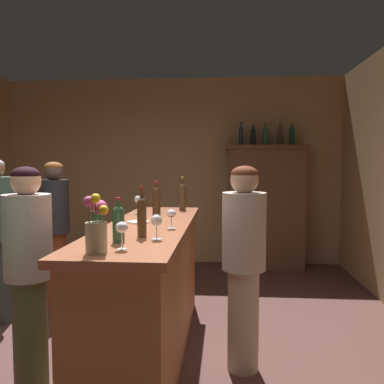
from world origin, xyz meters
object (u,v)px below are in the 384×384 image
object	(u,v)px
wine_bottle_rose	(98,220)
bar_counter	(149,289)
wine_bottle_riesling	(142,215)
wine_glass_rear	(157,221)
wine_glass_mid	(171,215)
display_bottle_midleft	(253,136)
display_bottle_center	(265,136)
patron_tall	(55,225)
wine_glass_front	(122,228)
display_bottle_midright	(280,136)
cheese_plate	(139,222)
patron_redhead	(28,268)
flower_arrangement	(96,227)
wine_bottle_merlot	(182,195)
display_bottle_right	(292,135)
wine_bottle_chardonnay	(118,222)
bartender	(244,258)
wine_glass_spare	(138,201)
display_bottle_left	(241,135)
display_cabinet	(266,205)

from	to	relation	value
wine_bottle_rose	bar_counter	bearing A→B (deg)	76.87
wine_bottle_riesling	wine_glass_rear	bearing A→B (deg)	-33.44
bar_counter	wine_glass_mid	size ratio (longest dim) A/B	16.90
display_bottle_midleft	display_bottle_center	distance (m)	0.18
display_bottle_midleft	patron_tall	xyz separation A→B (m)	(-2.23, -1.77, -1.06)
wine_glass_front	display_bottle_midright	bearing A→B (deg)	69.81
cheese_plate	patron_tall	world-z (taller)	patron_tall
cheese_plate	wine_glass_mid	bearing A→B (deg)	-41.35
patron_redhead	display_bottle_center	bearing A→B (deg)	0.64
bar_counter	wine_bottle_rose	xyz separation A→B (m)	(-0.17, -0.73, 0.66)
flower_arrangement	wine_bottle_merlot	bearing A→B (deg)	82.76
patron_tall	patron_redhead	xyz separation A→B (m)	(0.51, -1.58, -0.03)
display_bottle_right	patron_tall	bearing A→B (deg)	-147.48
cheese_plate	wine_bottle_riesling	bearing A→B (deg)	-75.69
display_bottle_center	wine_glass_rear	bearing A→B (deg)	-106.53
wine_bottle_chardonnay	bartender	size ratio (longest dim) A/B	0.18
wine_glass_mid	wine_glass_rear	bearing A→B (deg)	-95.09
wine_glass_spare	patron_tall	xyz separation A→B (m)	(-0.99, 0.38, -0.31)
cheese_plate	display_bottle_left	xyz separation A→B (m)	(0.93, 2.73, 0.88)
bar_counter	wine_bottle_chardonnay	size ratio (longest dim) A/B	8.76
wine_bottle_merlot	bar_counter	bearing A→B (deg)	-100.05
flower_arrangement	display_bottle_midright	world-z (taller)	display_bottle_midright
bar_counter	display_bottle_left	distance (m)	3.25
wine_glass_spare	display_bottle_midleft	size ratio (longest dim) A/B	0.58
wine_bottle_chardonnay	patron_tall	world-z (taller)	patron_tall
flower_arrangement	patron_redhead	world-z (taller)	patron_redhead
display_bottle_midright	bartender	size ratio (longest dim) A/B	0.21
wine_bottle_chardonnay	display_bottle_midleft	bearing A→B (deg)	73.42
display_cabinet	bartender	bearing A→B (deg)	-98.80
wine_bottle_merlot	display_bottle_center	size ratio (longest dim) A/B	1.10
patron_tall	bartender	bearing A→B (deg)	1.87
display_bottle_right	display_cabinet	bearing A→B (deg)	180.00
display_bottle_center	bartender	size ratio (longest dim) A/B	0.20
display_bottle_left	display_bottle_right	size ratio (longest dim) A/B	1.04
wine_bottle_rose	wine_glass_mid	size ratio (longest dim) A/B	2.05
wine_bottle_chardonnay	display_bottle_right	world-z (taller)	display_bottle_right
display_bottle_midleft	bartender	size ratio (longest dim) A/B	0.19
wine_bottle_rose	wine_bottle_chardonnay	size ratio (longest dim) A/B	1.06
wine_bottle_riesling	wine_glass_rear	size ratio (longest dim) A/B	2.10
wine_glass_spare	bartender	bearing A→B (deg)	-40.33
wine_bottle_merlot	display_bottle_midright	xyz separation A→B (m)	(1.23, 1.83, 0.72)
patron_tall	wine_bottle_chardonnay	bearing A→B (deg)	-22.82
wine_glass_mid	display_bottle_midright	bearing A→B (deg)	68.39
display_cabinet	wine_glass_spare	distance (m)	2.60
display_cabinet	display_bottle_left	world-z (taller)	display_bottle_left
display_bottle_midleft	patron_tall	world-z (taller)	display_bottle_midleft
wine_glass_spare	wine_bottle_merlot	bearing A→B (deg)	39.14
wine_glass_rear	display_bottle_center	distance (m)	3.65
wine_bottle_rose	display_bottle_midright	bearing A→B (deg)	66.04
wine_bottle_merlot	flower_arrangement	xyz separation A→B (m)	(-0.25, -1.99, -0.01)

